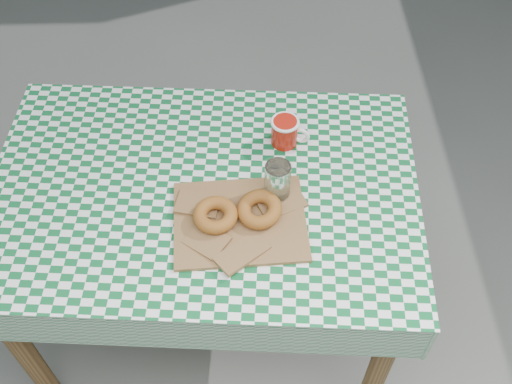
# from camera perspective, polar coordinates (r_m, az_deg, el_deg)

# --- Properties ---
(ground) EXTENTS (60.00, 60.00, 0.00)m
(ground) POSITION_cam_1_polar(r_m,az_deg,el_deg) (2.21, -5.46, -15.07)
(ground) COLOR #585752
(ground) RESTS_ON ground
(table) EXTENTS (1.18, 0.83, 0.75)m
(table) POSITION_cam_1_polar(r_m,az_deg,el_deg) (1.94, -4.24, -6.70)
(table) COLOR #53371C
(table) RESTS_ON ground
(tablecloth) EXTENTS (1.20, 0.85, 0.01)m
(tablecloth) POSITION_cam_1_polar(r_m,az_deg,el_deg) (1.63, -5.01, 0.24)
(tablecloth) COLOR #0E592B
(tablecloth) RESTS_ON table
(paper_bag) EXTENTS (0.34, 0.28, 0.02)m
(paper_bag) POSITION_cam_1_polar(r_m,az_deg,el_deg) (1.54, -1.52, -2.67)
(paper_bag) COLOR olive
(paper_bag) RESTS_ON tablecloth
(bagel_front) EXTENTS (0.14, 0.14, 0.04)m
(bagel_front) POSITION_cam_1_polar(r_m,az_deg,el_deg) (1.52, -3.81, -2.16)
(bagel_front) COLOR #93511E
(bagel_front) RESTS_ON paper_bag
(bagel_back) EXTENTS (0.16, 0.16, 0.04)m
(bagel_back) POSITION_cam_1_polar(r_m,az_deg,el_deg) (1.53, 0.31, -1.63)
(bagel_back) COLOR #964A1F
(bagel_back) RESTS_ON paper_bag
(coffee_mug) EXTENTS (0.19, 0.19, 0.08)m
(coffee_mug) POSITION_cam_1_polar(r_m,az_deg,el_deg) (1.70, 2.68, 5.63)
(coffee_mug) COLOR #A6170A
(coffee_mug) RESTS_ON tablecloth
(drinking_glass) EXTENTS (0.07, 0.07, 0.12)m
(drinking_glass) POSITION_cam_1_polar(r_m,az_deg,el_deg) (1.56, 2.02, 0.93)
(drinking_glass) COLOR white
(drinking_glass) RESTS_ON tablecloth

